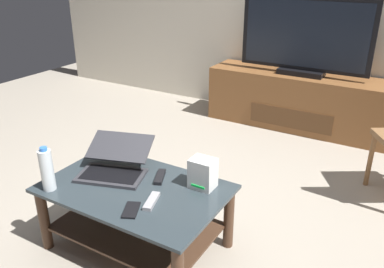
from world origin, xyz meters
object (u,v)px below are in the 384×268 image
Objects in this scene: media_cabinet at (298,101)px; router_box at (203,173)px; laptop at (115,164)px; cell_phone at (131,210)px; television at (305,38)px; water_bottle_near at (47,170)px; soundbar_remote at (152,201)px; tv_remote at (160,177)px; coffee_table at (136,207)px.

router_box is (0.08, -2.10, 0.22)m from media_cabinet.
laptop reaches higher than cell_phone.
router_box is (0.08, -2.08, -0.40)m from television.
cell_phone is (0.51, 0.06, -0.11)m from water_bottle_near.
water_bottle_near is (-0.71, -0.45, 0.04)m from router_box.
soundbar_remote is (0.05, 0.11, 0.01)m from cell_phone.
router_box is 1.06× the size of tv_remote.
television reaches higher than coffee_table.
water_bottle_near reaches higher than laptop.
media_cabinet is 7.03× the size of water_bottle_near.
coffee_table is 0.29m from laptop.
water_bottle_near is at bearing -104.14° from television.
water_bottle_near is at bearing 179.88° from soundbar_remote.
television is at bearing 78.34° from laptop.
media_cabinet is at bearing 92.07° from router_box.
coffee_table is 0.24m from soundbar_remote.
water_bottle_near is 0.53m from cell_phone.
television is 2.41m from soundbar_remote.
television reaches higher than router_box.
water_bottle_near reaches higher than coffee_table.
laptop is 1.88× the size of water_bottle_near.
tv_remote is (-0.18, -2.13, -0.48)m from television.
tv_remote is (-0.06, 0.34, 0.01)m from cell_phone.
soundbar_remote is at bearing -22.95° from laptop.
coffee_table is 0.44m from router_box.
laptop is 2.81× the size of router_box.
tv_remote is at bearing -94.82° from media_cabinet.
laptop is (-0.45, -2.20, -0.43)m from television.
laptop is 2.98× the size of soundbar_remote.
router_box reaches higher than coffee_table.
soundbar_remote is at bearing -118.81° from router_box.
water_bottle_near reaches higher than soundbar_remote.
soundbar_remote reaches higher than coffee_table.
laptop is 2.98× the size of tv_remote.
water_bottle_near reaches higher than router_box.
router_box reaches higher than media_cabinet.
soundbar_remote is (0.56, 0.17, -0.11)m from water_bottle_near.
water_bottle_near reaches higher than cell_phone.
tv_remote is (0.27, 0.07, -0.05)m from laptop.
television is (-0.00, -0.02, 0.62)m from media_cabinet.
router_box is 1.21× the size of cell_phone.
cell_phone is at bearing -92.89° from television.
soundbar_remote is (-0.15, -0.27, -0.07)m from router_box.
television is at bearing 61.35° from cell_phone.
tv_remote is (-0.18, -2.15, 0.14)m from media_cabinet.
water_bottle_near is (-0.39, -0.25, 0.25)m from coffee_table.
cell_phone is at bearing -131.32° from soundbar_remote.
water_bottle_near is at bearing -147.25° from coffee_table.
media_cabinet is 2.27m from laptop.
tv_remote is at bearing -170.26° from router_box.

